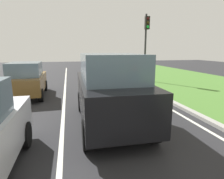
# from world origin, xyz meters

# --- Properties ---
(ground_plane) EXTENTS (60.00, 60.00, 0.00)m
(ground_plane) POSITION_xyz_m (0.00, 14.00, 0.00)
(ground_plane) COLOR #262628
(lane_line_center) EXTENTS (0.12, 32.00, 0.01)m
(lane_line_center) POSITION_xyz_m (-0.70, 14.00, 0.00)
(lane_line_center) COLOR silver
(lane_line_center) RESTS_ON ground
(lane_line_right_edge) EXTENTS (0.12, 32.00, 0.01)m
(lane_line_right_edge) POSITION_xyz_m (3.60, 14.00, 0.00)
(lane_line_right_edge) COLOR silver
(lane_line_right_edge) RESTS_ON ground
(grass_verge_right) EXTENTS (9.00, 48.00, 0.06)m
(grass_verge_right) POSITION_xyz_m (8.50, 14.00, 0.03)
(grass_verge_right) COLOR #47752D
(grass_verge_right) RESTS_ON ground
(curb_right) EXTENTS (0.24, 48.00, 0.12)m
(curb_right) POSITION_xyz_m (4.10, 14.00, 0.06)
(curb_right) COLOR #9E9B93
(curb_right) RESTS_ON ground
(car_suv_ahead) EXTENTS (2.04, 4.54, 2.28)m
(car_suv_ahead) POSITION_xyz_m (0.84, 9.69, 1.17)
(car_suv_ahead) COLOR black
(car_suv_ahead) RESTS_ON ground
(car_hatchback_far) EXTENTS (1.83, 3.75, 1.78)m
(car_hatchback_far) POSITION_xyz_m (-2.55, 14.29, 0.88)
(car_hatchback_far) COLOR brown
(car_hatchback_far) RESTS_ON ground
(traffic_light_near_right) EXTENTS (0.32, 0.50, 4.94)m
(traffic_light_near_right) POSITION_xyz_m (5.27, 17.41, 3.37)
(traffic_light_near_right) COLOR #2D2D2D
(traffic_light_near_right) RESTS_ON ground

